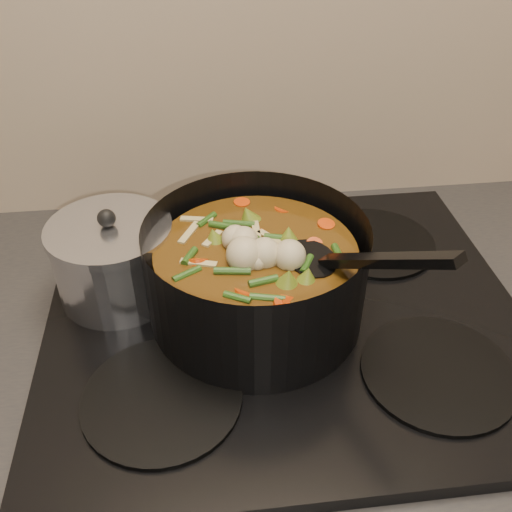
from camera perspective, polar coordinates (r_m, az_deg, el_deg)
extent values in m
cube|color=brown|center=(1.16, 2.09, -23.89)|extent=(2.60, 0.60, 0.86)
cube|color=black|center=(0.79, 2.83, -7.77)|extent=(2.64, 0.64, 0.05)
cube|color=black|center=(0.77, 2.90, -5.92)|extent=(0.62, 0.54, 0.02)
cylinder|color=black|center=(0.66, -9.39, -13.82)|extent=(0.18, 0.18, 0.01)
cylinder|color=black|center=(0.71, 17.75, -10.97)|extent=(0.18, 0.18, 0.01)
cylinder|color=black|center=(0.85, -9.17, -0.12)|extent=(0.18, 0.18, 0.01)
cylinder|color=black|center=(0.89, 11.82, 1.36)|extent=(0.18, 0.18, 0.01)
cylinder|color=black|center=(0.71, 0.00, -1.69)|extent=(0.36, 0.36, 0.14)
cylinder|color=black|center=(0.75, 0.00, -5.45)|extent=(0.27, 0.27, 0.01)
cylinder|color=#4E2B0D|center=(0.72, 0.00, -2.39)|extent=(0.25, 0.25, 0.10)
cylinder|color=#EA380B|center=(0.69, 2.99, 0.64)|extent=(0.03, 0.03, 0.02)
cylinder|color=#EA380B|center=(0.74, 2.22, 3.15)|extent=(0.04, 0.04, 0.02)
cylinder|color=#EA380B|center=(0.76, -3.69, 4.07)|extent=(0.04, 0.04, 0.02)
cylinder|color=#EA380B|center=(0.69, -4.21, 0.49)|extent=(0.03, 0.03, 0.02)
cylinder|color=#EA380B|center=(0.64, -4.03, -3.11)|extent=(0.04, 0.03, 0.02)
cylinder|color=#EA380B|center=(0.66, 1.22, -1.32)|extent=(0.04, 0.04, 0.02)
cylinder|color=#EA380B|center=(0.68, 5.39, -0.15)|extent=(0.03, 0.04, 0.02)
cylinder|color=#EA380B|center=(0.75, 4.90, 3.59)|extent=(0.03, 0.03, 0.02)
cylinder|color=#EA380B|center=(0.73, -0.99, 2.74)|extent=(0.04, 0.04, 0.02)
cylinder|color=#EA380B|center=(0.71, -6.07, 1.63)|extent=(0.04, 0.04, 0.02)
sphere|color=#CCB990|center=(0.69, 4.74, 1.57)|extent=(0.04, 0.04, 0.04)
sphere|color=#CCB990|center=(0.73, -0.78, 3.86)|extent=(0.04, 0.04, 0.04)
sphere|color=#CCB990|center=(0.67, -4.75, 0.58)|extent=(0.04, 0.04, 0.04)
sphere|color=#CCB990|center=(0.64, 1.45, -1.67)|extent=(0.04, 0.04, 0.04)
sphere|color=#CCB990|center=(0.70, 4.43, 2.16)|extent=(0.04, 0.04, 0.04)
cone|color=olive|center=(0.63, 2.02, -3.15)|extent=(0.04, 0.04, 0.03)
cone|color=olive|center=(0.71, 5.96, 2.17)|extent=(0.04, 0.04, 0.03)
cone|color=olive|center=(0.74, -2.34, 4.22)|extent=(0.04, 0.04, 0.03)
cone|color=olive|center=(0.66, -6.10, -0.84)|extent=(0.04, 0.04, 0.03)
cone|color=olive|center=(0.63, 3.46, -2.75)|extent=(0.04, 0.04, 0.03)
cylinder|color=#2C4E17|center=(0.71, 1.98, 2.39)|extent=(0.01, 0.04, 0.01)
cylinder|color=#2C4E17|center=(0.76, -1.30, 4.91)|extent=(0.03, 0.03, 0.01)
cylinder|color=#2C4E17|center=(0.72, -5.13, 2.72)|extent=(0.04, 0.02, 0.01)
cylinder|color=#2C4E17|center=(0.68, -4.85, 0.04)|extent=(0.02, 0.04, 0.01)
cylinder|color=#2C4E17|center=(0.66, -1.74, -1.11)|extent=(0.02, 0.04, 0.01)
cylinder|color=#2C4E17|center=(0.62, 2.74, -4.14)|extent=(0.04, 0.02, 0.01)
cylinder|color=#2C4E17|center=(0.66, 6.00, -0.87)|extent=(0.03, 0.03, 0.01)
cylinder|color=#2C4E17|center=(0.71, 4.45, 1.86)|extent=(0.01, 0.04, 0.01)
cylinder|color=#2C4E17|center=(0.72, 1.19, 2.64)|extent=(0.03, 0.03, 0.01)
cylinder|color=#2C4E17|center=(0.76, -3.12, 4.59)|extent=(0.04, 0.02, 0.01)
cylinder|color=#2C4E17|center=(0.71, -5.92, 1.87)|extent=(0.02, 0.04, 0.01)
cylinder|color=#2C4E17|center=(0.66, -4.43, -0.72)|extent=(0.02, 0.04, 0.01)
cylinder|color=#2C4E17|center=(0.65, -0.84, -1.33)|extent=(0.04, 0.02, 0.01)
cylinder|color=#2C4E17|center=(0.63, 4.75, -3.47)|extent=(0.03, 0.03, 0.01)
cube|color=tan|center=(0.70, -5.46, 1.37)|extent=(0.04, 0.01, 0.00)
cube|color=tan|center=(0.64, -2.05, -2.67)|extent=(0.02, 0.04, 0.00)
cube|color=tan|center=(0.66, 5.15, -0.91)|extent=(0.04, 0.03, 0.00)
cube|color=tan|center=(0.73, 3.22, 3.27)|extent=(0.04, 0.03, 0.00)
cube|color=tan|center=(0.73, -3.71, 3.04)|extent=(0.03, 0.04, 0.00)
cube|color=tan|center=(0.66, -4.83, -1.27)|extent=(0.04, 0.02, 0.00)
ellipsoid|color=black|center=(0.67, 5.49, -0.35)|extent=(0.07, 0.09, 0.01)
cube|color=black|center=(0.61, 12.72, -0.44)|extent=(0.11, 0.14, 0.10)
cylinder|color=silver|center=(0.78, -13.92, -0.74)|extent=(0.16, 0.16, 0.10)
cylinder|color=silver|center=(0.75, -14.53, 2.56)|extent=(0.16, 0.16, 0.01)
sphere|color=black|center=(0.74, -14.73, 3.67)|extent=(0.02, 0.02, 0.02)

